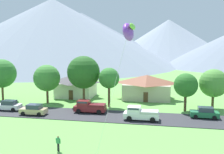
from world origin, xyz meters
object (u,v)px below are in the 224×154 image
Objects in this scene: tree_left_of_center at (109,78)px; tree_center at (186,85)px; tree_near_left at (84,72)px; parked_car_white_east_end at (9,105)px; pickup_truck_maroon_east_side at (89,106)px; parked_car_tan_mid_west at (34,110)px; kite_flyer_with_kite at (127,37)px; pickup_truck_white_west_side at (140,113)px; parked_car_green_west_end at (205,113)px; tree_right_of_center at (214,83)px; watcher_person at (58,143)px; house_left_center at (147,86)px; tree_far_right at (2,74)px; house_leftmost at (76,85)px; tree_near_right at (47,78)px.

tree_left_of_center reaches higher than tree_center.
tree_near_left is 14.16m from parked_car_white_east_end.
tree_center is 16.59m from pickup_truck_maroon_east_side.
kite_flyer_with_kite is (17.23, -16.12, 11.00)m from parked_car_tan_mid_west.
kite_flyer_with_kite reaches higher than pickup_truck_white_west_side.
tree_left_of_center is 1.70× the size of parked_car_green_west_end.
watcher_person is (-19.48, -22.03, -3.72)m from tree_right_of_center.
tree_right_of_center is 1.35× the size of pickup_truck_maroon_east_side.
tree_left_of_center is at bearing -9.54° from tree_near_left.
tree_near_left is 1.76× the size of pickup_truck_maroon_east_side.
kite_flyer_with_kite is at bearing -65.22° from pickup_truck_maroon_east_side.
tree_center is at bearing 10.28° from parked_car_white_east_end.
house_left_center is at bearing 31.91° from parked_car_white_east_end.
tree_near_left is 27.58m from kite_flyer_with_kite.
kite_flyer_with_kite is at bearing -24.86° from watcher_person.
house_left_center is 29.58m from tree_far_right.
parked_car_tan_mid_west is 15.68m from watcher_person.
watcher_person is at bearing -45.61° from tree_far_right.
tree_right_of_center is at bearing 2.97° from tree_near_left.
tree_left_of_center is 1.11× the size of tree_center.
house_left_center is at bearing 89.99° from pickup_truck_white_west_side.
kite_flyer_with_kite reaches higher than house_leftmost.
kite_flyer_with_kite is (18.73, -24.39, 6.98)m from tree_near_right.
tree_near_left is at bearing 166.43° from parked_car_green_west_end.
tree_near_right is 1.75× the size of parked_car_tan_mid_west.
house_left_center reaches higher than parked_car_green_west_end.
tree_far_right is at bearing 129.82° from parked_car_white_east_end.
parked_car_tan_mid_west is (-1.88, -15.38, -1.70)m from house_leftmost.
pickup_truck_maroon_east_side is at bearing 93.90° from watcher_person.
tree_center reaches higher than parked_car_tan_mid_west.
tree_near_right is at bearing -115.37° from house_leftmost.
tree_right_of_center is 29.10m from kite_flyer_with_kite.
tree_near_left reaches higher than house_left_center.
house_left_center is at bearing 2.18° from house_leftmost.
pickup_truck_maroon_east_side is at bearing 4.95° from parked_car_white_east_end.
tree_far_right is at bearing 177.29° from tree_center.
tree_right_of_center is at bearing 69.91° from parked_car_green_west_end.
parked_car_white_east_end is at bearing 136.42° from watcher_person.
tree_near_right is 11.82m from pickup_truck_maroon_east_side.
house_leftmost is at bearing 61.05° from parked_car_white_east_end.
tree_near_right reaches higher than parked_car_tan_mid_west.
tree_right_of_center is 40.46m from tree_far_right.
tree_near_left is 18.38m from tree_center.
parked_car_tan_mid_west and parked_car_white_east_end have the same top height.
tree_near_left reaches higher than tree_center.
tree_left_of_center is 0.96× the size of tree_near_right.
tree_near_right is 10.06m from tree_far_right.
tree_near_left is at bearing -1.92° from tree_far_right.
tree_center is at bearing -2.71° from tree_far_right.
house_left_center reaches higher than parked_car_white_east_end.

